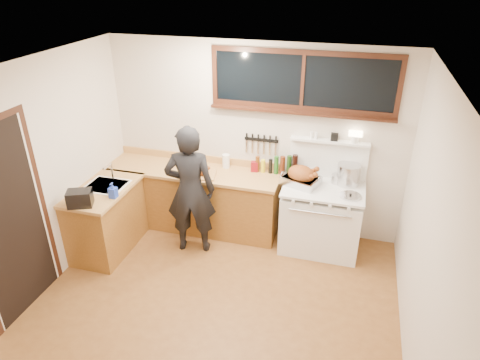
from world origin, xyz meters
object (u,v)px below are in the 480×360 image
(cutting_board, at_px, (200,172))
(roast_turkey, at_px, (301,177))
(man, at_px, (190,191))
(vintage_stove, at_px, (321,216))

(cutting_board, bearing_deg, roast_turkey, 5.18)
(man, bearing_deg, roast_turkey, 20.68)
(cutting_board, height_order, roast_turkey, roast_turkey)
(man, distance_m, roast_turkey, 1.42)
(vintage_stove, bearing_deg, roast_turkey, 177.53)
(vintage_stove, height_order, man, man)
(cutting_board, bearing_deg, man, -88.71)
(cutting_board, distance_m, roast_turkey, 1.34)
(roast_turkey, bearing_deg, man, -159.32)
(roast_turkey, bearing_deg, cutting_board, -174.82)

